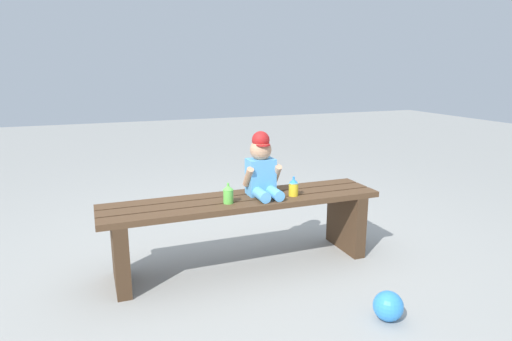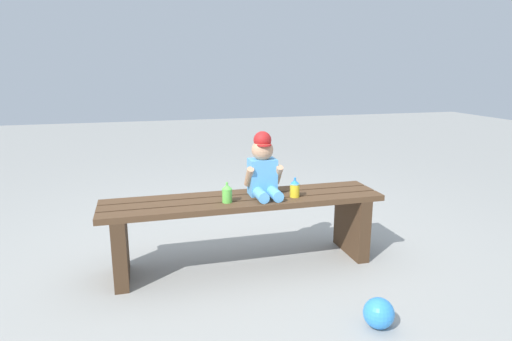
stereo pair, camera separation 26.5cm
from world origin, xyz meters
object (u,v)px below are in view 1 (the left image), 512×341
child_figure (262,168)px  toy_ball (388,306)px  park_bench (243,219)px  sippy_cup_left (228,194)px  sippy_cup_right (293,187)px

child_figure → toy_ball: 1.08m
park_bench → toy_ball: size_ratio=11.51×
park_bench → sippy_cup_left: 0.24m
park_bench → child_figure: size_ratio=4.31×
park_bench → toy_ball: 1.00m
sippy_cup_left → toy_ball: 1.07m
sippy_cup_left → toy_ball: bearing=-53.0°
park_bench → sippy_cup_right: sippy_cup_right is taller
park_bench → sippy_cup_left: size_ratio=14.06×
park_bench → child_figure: bearing=8.5°
sippy_cup_right → park_bench: bearing=167.3°
park_bench → sippy_cup_left: sippy_cup_left is taller
child_figure → sippy_cup_right: child_figure is taller
sippy_cup_right → toy_ball: bearing=-78.6°
toy_ball → sippy_cup_right: bearing=101.4°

